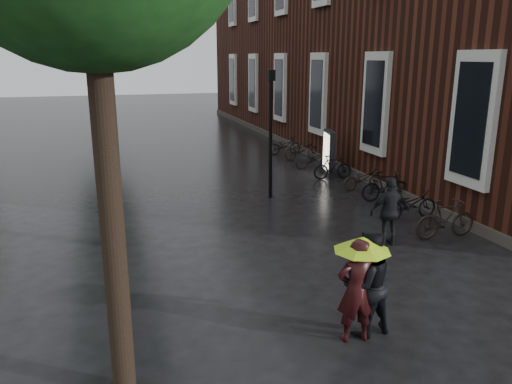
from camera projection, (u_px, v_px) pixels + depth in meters
name	position (u px, v px, depth m)	size (l,w,h in m)	color
ground	(406.00, 379.00, 7.40)	(120.00, 120.00, 0.00)	black
brick_building	(376.00, 30.00, 26.76)	(10.20, 33.20, 12.00)	#38160F
street_trees	(93.00, 11.00, 19.25)	(4.33, 34.03, 8.91)	black
person_burgundy	(356.00, 291.00, 8.20)	(0.66, 0.43, 1.82)	black
person_black	(367.00, 284.00, 8.41)	(0.89, 0.70, 1.84)	black
lime_umbrella	(362.00, 244.00, 8.08)	(0.96, 0.96, 1.42)	black
pedestrian_walking	(390.00, 212.00, 12.45)	(1.03, 0.43, 1.76)	black
parked_bicycles	(345.00, 172.00, 18.67)	(2.12, 12.77, 1.05)	black
ad_lightbox	(329.00, 153.00, 19.99)	(0.27, 1.19, 1.79)	black
lamp_post	(271.00, 122.00, 16.30)	(0.22, 0.22, 4.22)	black
cycle_sign	(108.00, 118.00, 21.82)	(0.16, 0.56, 3.08)	#262628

